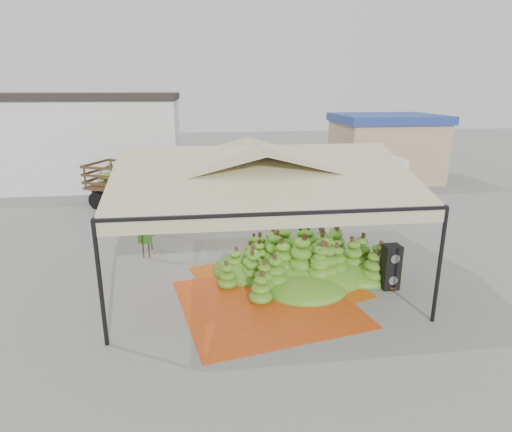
{
  "coord_description": "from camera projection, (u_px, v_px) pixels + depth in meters",
  "views": [
    {
      "loc": [
        -1.71,
        -12.97,
        5.69
      ],
      "look_at": [
        0.2,
        1.5,
        1.3
      ],
      "focal_mm": 30.0,
      "sensor_mm": 36.0,
      "label": 1
    }
  ],
  "objects": [
    {
      "name": "truck_right",
      "position": [
        342.0,
        175.0,
        21.83
      ],
      "size": [
        6.63,
        2.34,
        2.27
      ],
      "rotation": [
        0.0,
        0.0,
        0.0
      ],
      "color": "#452417",
      "rests_on": "ground"
    },
    {
      "name": "hand_red_a",
      "position": [
        391.0,
        287.0,
        12.53
      ],
      "size": [
        0.54,
        0.51,
        0.19
      ],
      "primitive_type": "ellipsoid",
      "rotation": [
        0.0,
        0.0,
        -0.57
      ],
      "color": "#502112",
      "rests_on": "ground"
    },
    {
      "name": "hand_yellow_b",
      "position": [
        307.0,
        294.0,
        12.04
      ],
      "size": [
        0.5,
        0.41,
        0.22
      ],
      "primitive_type": "ellipsoid",
      "rotation": [
        0.0,
        0.0,
        0.05
      ],
      "color": "gold",
      "rests_on": "ground"
    },
    {
      "name": "speaker_stack",
      "position": [
        391.0,
        267.0,
        12.47
      ],
      "size": [
        0.5,
        0.44,
        1.35
      ],
      "rotation": [
        0.0,
        0.0,
        0.04
      ],
      "color": "black",
      "rests_on": "ground"
    },
    {
      "name": "hanging_bunches",
      "position": [
        337.0,
        198.0,
        12.38
      ],
      "size": [
        4.74,
        0.24,
        0.2
      ],
      "color": "#3B7718",
      "rests_on": "ground"
    },
    {
      "name": "banana_heap",
      "position": [
        312.0,
        253.0,
        13.54
      ],
      "size": [
        7.54,
        6.82,
        1.34
      ],
      "primitive_type": "ellipsoid",
      "rotation": [
        0.0,
        0.0,
        -0.31
      ],
      "color": "#4A841B",
      "rests_on": "ground"
    },
    {
      "name": "banana_leaves",
      "position": [
        148.0,
        253.0,
        15.31
      ],
      "size": [
        0.96,
        1.36,
        3.7
      ],
      "primitive_type": null,
      "color": "#397A20",
      "rests_on": "ground"
    },
    {
      "name": "hand_green",
      "position": [
        268.0,
        291.0,
        12.26
      ],
      "size": [
        0.52,
        0.48,
        0.19
      ],
      "primitive_type": "ellipsoid",
      "rotation": [
        0.0,
        0.0,
        -0.43
      ],
      "color": "#597D1A",
      "rests_on": "ground"
    },
    {
      "name": "ground",
      "position": [
        256.0,
        267.0,
        14.17
      ],
      "size": [
        90.0,
        90.0,
        0.0
      ],
      "primitive_type": "plane",
      "color": "slate",
      "rests_on": "ground"
    },
    {
      "name": "truck_left",
      "position": [
        158.0,
        181.0,
        20.67
      ],
      "size": [
        6.76,
        4.53,
        2.2
      ],
      "rotation": [
        0.0,
        0.0,
        -0.4
      ],
      "color": "#4D3919",
      "rests_on": "ground"
    },
    {
      "name": "hand_yellow_a",
      "position": [
        262.0,
        286.0,
        12.56
      ],
      "size": [
        0.5,
        0.43,
        0.2
      ],
      "primitive_type": "ellipsoid",
      "rotation": [
        0.0,
        0.0,
        -0.15
      ],
      "color": "gold",
      "rests_on": "ground"
    },
    {
      "name": "building_white",
      "position": [
        59.0,
        140.0,
        25.43
      ],
      "size": [
        14.3,
        6.3,
        5.4
      ],
      "color": "silver",
      "rests_on": "ground"
    },
    {
      "name": "tarp_right",
      "position": [
        276.0,
        282.0,
        13.06
      ],
      "size": [
        5.37,
        5.5,
        0.01
      ],
      "primitive_type": "cube",
      "rotation": [
        0.0,
        0.0,
        0.34
      ],
      "color": "orange",
      "rests_on": "ground"
    },
    {
      "name": "tarp_left",
      "position": [
        267.0,
        303.0,
        11.77
      ],
      "size": [
        5.29,
        5.12,
        0.01
      ],
      "primitive_type": "cube",
      "rotation": [
        0.0,
        0.0,
        0.2
      ],
      "color": "#E54215",
      "rests_on": "ground"
    },
    {
      "name": "canopy_tent",
      "position": [
        256.0,
        168.0,
        13.22
      ],
      "size": [
        8.1,
        8.1,
        4.0
      ],
      "color": "black",
      "rests_on": "ground"
    },
    {
      "name": "hand_red_b",
      "position": [
        316.0,
        270.0,
        13.71
      ],
      "size": [
        0.44,
        0.36,
        0.19
      ],
      "primitive_type": "ellipsoid",
      "rotation": [
        0.0,
        0.0,
        0.04
      ],
      "color": "#521B12",
      "rests_on": "ground"
    },
    {
      "name": "building_tan",
      "position": [
        385.0,
        147.0,
        27.17
      ],
      "size": [
        6.3,
        5.3,
        4.1
      ],
      "color": "tan",
      "rests_on": "ground"
    },
    {
      "name": "vendor",
      "position": [
        283.0,
        212.0,
        16.89
      ],
      "size": [
        0.79,
        0.6,
        1.93
      ],
      "primitive_type": "imported",
      "rotation": [
        0.0,
        0.0,
        2.93
      ],
      "color": "gray",
      "rests_on": "ground"
    }
  ]
}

